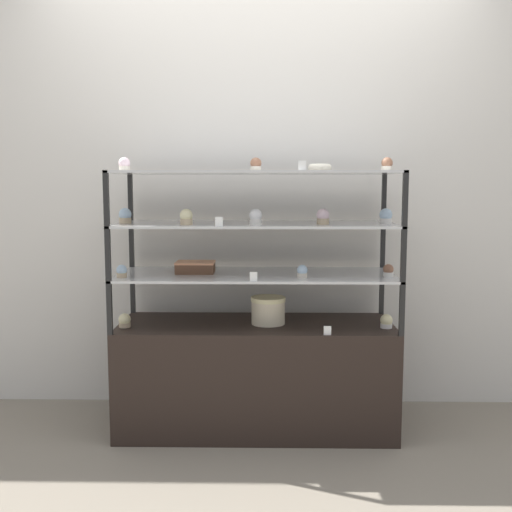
# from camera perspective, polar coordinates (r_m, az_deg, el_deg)

# --- Properties ---
(ground_plane) EXTENTS (20.00, 20.00, 0.00)m
(ground_plane) POSITION_cam_1_polar(r_m,az_deg,el_deg) (3.32, -0.00, -15.92)
(ground_plane) COLOR gray
(back_wall) EXTENTS (8.00, 0.05, 2.60)m
(back_wall) POSITION_cam_1_polar(r_m,az_deg,el_deg) (3.47, 0.11, 7.11)
(back_wall) COLOR silver
(back_wall) RESTS_ON ground_plane
(display_base) EXTENTS (1.42, 0.53, 0.56)m
(display_base) POSITION_cam_1_polar(r_m,az_deg,el_deg) (3.22, -0.00, -11.30)
(display_base) COLOR black
(display_base) RESTS_ON ground_plane
(display_riser_lower) EXTENTS (1.42, 0.53, 0.26)m
(display_riser_lower) POSITION_cam_1_polar(r_m,az_deg,el_deg) (3.10, -0.00, -1.94)
(display_riser_lower) COLOR black
(display_riser_lower) RESTS_ON display_base
(display_riser_middle) EXTENTS (1.42, 0.53, 0.26)m
(display_riser_middle) POSITION_cam_1_polar(r_m,az_deg,el_deg) (3.07, -0.00, 2.90)
(display_riser_middle) COLOR black
(display_riser_middle) RESTS_ON display_riser_lower
(display_riser_upper) EXTENTS (1.42, 0.53, 0.26)m
(display_riser_upper) POSITION_cam_1_polar(r_m,az_deg,el_deg) (3.06, -0.00, 7.80)
(display_riser_upper) COLOR black
(display_riser_upper) RESTS_ON display_riser_middle
(layer_cake_centerpiece) EXTENTS (0.18, 0.18, 0.14)m
(layer_cake_centerpiece) POSITION_cam_1_polar(r_m,az_deg,el_deg) (3.12, 1.16, -5.19)
(layer_cake_centerpiece) COLOR beige
(layer_cake_centerpiece) RESTS_ON display_base
(sheet_cake_frosted) EXTENTS (0.20, 0.15, 0.06)m
(sheet_cake_frosted) POSITION_cam_1_polar(r_m,az_deg,el_deg) (3.14, -5.79, -1.06)
(sheet_cake_frosted) COLOR brown
(sheet_cake_frosted) RESTS_ON display_riser_lower
(cupcake_0) EXTENTS (0.06, 0.06, 0.07)m
(cupcake_0) POSITION_cam_1_polar(r_m,az_deg,el_deg) (3.12, -12.40, -6.04)
(cupcake_0) COLOR #CCB28C
(cupcake_0) RESTS_ON display_base
(cupcake_1) EXTENTS (0.06, 0.06, 0.07)m
(cupcake_1) POSITION_cam_1_polar(r_m,az_deg,el_deg) (3.11, 12.31, -6.12)
(cupcake_1) COLOR white
(cupcake_1) RESTS_ON display_base
(price_tag_0) EXTENTS (0.04, 0.00, 0.04)m
(price_tag_0) POSITION_cam_1_polar(r_m,az_deg,el_deg) (2.92, 6.82, -7.07)
(price_tag_0) COLOR white
(price_tag_0) RESTS_ON display_base
(cupcake_2) EXTENTS (0.05, 0.05, 0.06)m
(cupcake_2) POSITION_cam_1_polar(r_m,az_deg,el_deg) (3.03, -12.67, -1.45)
(cupcake_2) COLOR #CCB28C
(cupcake_2) RESTS_ON display_riser_lower
(cupcake_3) EXTENTS (0.05, 0.05, 0.06)m
(cupcake_3) POSITION_cam_1_polar(r_m,az_deg,el_deg) (2.96, 4.43, -1.49)
(cupcake_3) COLOR beige
(cupcake_3) RESTS_ON display_riser_lower
(cupcake_4) EXTENTS (0.05, 0.05, 0.06)m
(cupcake_4) POSITION_cam_1_polar(r_m,az_deg,el_deg) (3.06, 12.49, -1.38)
(cupcake_4) COLOR white
(cupcake_4) RESTS_ON display_riser_lower
(price_tag_1) EXTENTS (0.04, 0.00, 0.04)m
(price_tag_1) POSITION_cam_1_polar(r_m,az_deg,el_deg) (2.85, -0.24, -1.97)
(price_tag_1) COLOR white
(price_tag_1) RESTS_ON display_riser_lower
(cupcake_5) EXTENTS (0.06, 0.06, 0.08)m
(cupcake_5) POSITION_cam_1_polar(r_m,az_deg,el_deg) (3.10, -12.35, 3.73)
(cupcake_5) COLOR #CCB28C
(cupcake_5) RESTS_ON display_riser_middle
(cupcake_6) EXTENTS (0.06, 0.06, 0.08)m
(cupcake_6) POSITION_cam_1_polar(r_m,az_deg,el_deg) (2.95, -6.66, 3.69)
(cupcake_6) COLOR #CCB28C
(cupcake_6) RESTS_ON display_riser_middle
(cupcake_7) EXTENTS (0.06, 0.06, 0.08)m
(cupcake_7) POSITION_cam_1_polar(r_m,az_deg,el_deg) (2.94, -0.11, 3.73)
(cupcake_7) COLOR white
(cupcake_7) RESTS_ON display_riser_middle
(cupcake_8) EXTENTS (0.06, 0.06, 0.08)m
(cupcake_8) POSITION_cam_1_polar(r_m,az_deg,el_deg) (2.99, 6.39, 3.74)
(cupcake_8) COLOR #CCB28C
(cupcake_8) RESTS_ON display_riser_middle
(cupcake_9) EXTENTS (0.06, 0.06, 0.08)m
(cupcake_9) POSITION_cam_1_polar(r_m,az_deg,el_deg) (3.05, 12.26, 3.69)
(cupcake_9) COLOR white
(cupcake_9) RESTS_ON display_riser_middle
(price_tag_2) EXTENTS (0.04, 0.00, 0.04)m
(price_tag_2) POSITION_cam_1_polar(r_m,az_deg,el_deg) (2.83, -3.55, 3.29)
(price_tag_2) COLOR white
(price_tag_2) RESTS_ON display_riser_middle
(cupcake_10) EXTENTS (0.06, 0.06, 0.07)m
(cupcake_10) POSITION_cam_1_polar(r_m,az_deg,el_deg) (3.06, -12.43, 8.50)
(cupcake_10) COLOR beige
(cupcake_10) RESTS_ON display_riser_upper
(cupcake_11) EXTENTS (0.06, 0.06, 0.07)m
(cupcake_11) POSITION_cam_1_polar(r_m,az_deg,el_deg) (3.01, -0.11, 8.69)
(cupcake_11) COLOR beige
(cupcake_11) RESTS_ON display_riser_upper
(cupcake_12) EXTENTS (0.06, 0.06, 0.07)m
(cupcake_12) POSITION_cam_1_polar(r_m,az_deg,el_deg) (3.06, 12.37, 8.51)
(cupcake_12) COLOR beige
(cupcake_12) RESTS_ON display_riser_upper
(price_tag_3) EXTENTS (0.04, 0.00, 0.04)m
(price_tag_3) POSITION_cam_1_polar(r_m,az_deg,el_deg) (2.82, 4.42, 8.60)
(price_tag_3) COLOR white
(price_tag_3) RESTS_ON display_riser_upper
(donut_glazed) EXTENTS (0.12, 0.12, 0.04)m
(donut_glazed) POSITION_cam_1_polar(r_m,az_deg,el_deg) (3.12, 6.11, 8.36)
(donut_glazed) COLOR #EFE5CC
(donut_glazed) RESTS_ON display_riser_upper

